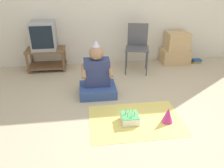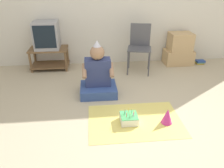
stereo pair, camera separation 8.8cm
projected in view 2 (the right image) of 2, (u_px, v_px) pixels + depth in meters
name	position (u px, v px, depth m)	size (l,w,h in m)	color
ground_plane	(152.00, 124.00, 2.73)	(16.00, 16.00, 0.00)	tan
tv_stand	(50.00, 56.00, 4.23)	(0.71, 0.43, 0.41)	brown
tv	(47.00, 35.00, 4.04)	(0.44, 0.42, 0.50)	#99999E
folding_chair	(140.00, 44.00, 4.01)	(0.50, 0.47, 0.88)	#4C4C51
cardboard_box_stack	(179.00, 50.00, 4.43)	(0.57, 0.37, 0.64)	tan
book_pile	(200.00, 62.00, 4.53)	(0.18, 0.13, 0.08)	#A88933
person_seated	(98.00, 77.00, 3.31)	(0.55, 0.46, 0.84)	#334C8C
party_cloth	(135.00, 120.00, 2.79)	(1.18, 0.80, 0.01)	#EAD666
birthday_cake	(129.00, 118.00, 2.73)	(0.21, 0.21, 0.17)	white
party_hat_blue	(167.00, 116.00, 2.70)	(0.14, 0.14, 0.20)	#CC338C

